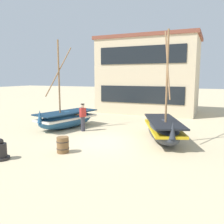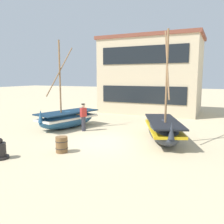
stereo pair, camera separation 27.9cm
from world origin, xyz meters
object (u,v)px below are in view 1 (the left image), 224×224
Objects in this scene: fisherman_by_hull at (83,118)px; harbor_building_main at (148,75)px; fishing_boat_centre_large at (66,119)px; wooden_barrel at (63,145)px; capstan_winch at (1,151)px; fishing_boat_near_left at (163,129)px.

harbor_building_main is at bearing 80.94° from fisherman_by_hull.
fishing_boat_centre_large is 1.48m from fisherman_by_hull.
wooden_barrel is at bearing -90.78° from harbor_building_main.
fisherman_by_hull is at bearing 85.52° from capstan_winch.
capstan_winch is 2.46m from wooden_barrel.
fishing_boat_centre_large is (-6.36, 0.58, -0.01)m from fishing_boat_near_left.
fishing_boat_near_left is at bearing 45.85° from wooden_barrel.
fishing_boat_near_left is at bearing -2.85° from fisherman_by_hull.
wooden_barrel is (2.75, -4.31, -0.25)m from fishing_boat_centre_large.
fisherman_by_hull is at bearing 108.42° from wooden_barrel.
fishing_boat_near_left is at bearing -70.46° from harbor_building_main.
fishing_boat_near_left reaches higher than capstan_winch.
fisherman_by_hull is at bearing -99.06° from harbor_building_main.
fishing_boat_centre_large is at bearing 174.77° from fishing_boat_near_left.
fishing_boat_centre_large is at bearing 166.70° from fisherman_by_hull.
wooden_barrel is at bearing 44.09° from capstan_winch.
wooden_barrel is at bearing -57.45° from fishing_boat_centre_large.
capstan_winch reaches higher than wooden_barrel.
capstan_winch is at bearing -135.91° from wooden_barrel.
harbor_building_main is (0.18, 13.40, 3.08)m from wooden_barrel.
fishing_boat_near_left is 10.64m from harbor_building_main.
harbor_building_main is (1.50, 9.43, 2.60)m from fisherman_by_hull.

